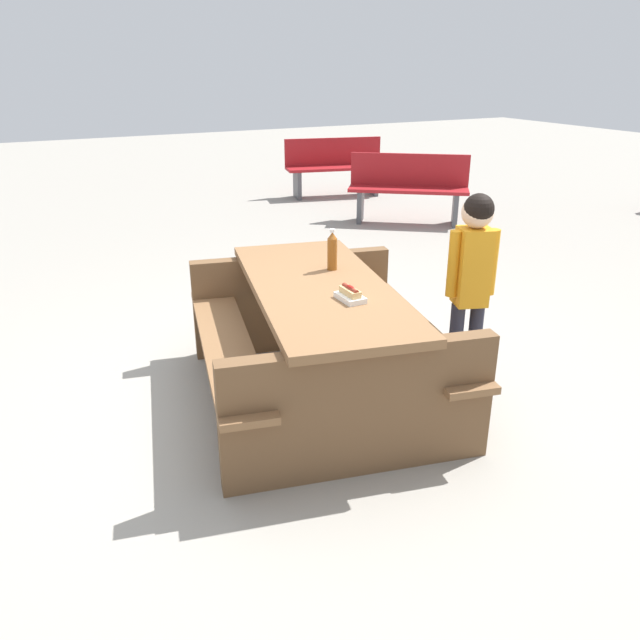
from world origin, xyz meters
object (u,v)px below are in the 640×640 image
Objects in this scene: soda_bottle at (332,251)px; hotdog_tray at (350,295)px; child_in_coat at (472,268)px; park_bench_near at (408,187)px; picnic_table at (320,332)px; park_bench_far at (335,166)px.

hotdog_tray is at bearing -17.68° from soda_bottle.
child_in_coat reaches higher than park_bench_near.
picnic_table is at bearing -174.73° from hotdog_tray.
park_bench_near is (-3.83, 2.18, -0.35)m from child_in_coat.
soda_bottle is 0.16× the size of park_bench_far.
hotdog_tray is 0.15× the size of child_in_coat.
child_in_coat is 4.43m from park_bench_near.
soda_bottle is 6.01m from park_bench_far.
park_bench_near is at bearing 139.23° from picnic_table.
picnic_table is 1.65× the size of child_in_coat.
park_bench_near is 1.92m from park_bench_far.
child_in_coat is 0.80× the size of park_bench_far.
child_in_coat reaches higher than picnic_table.
hotdog_tray is (0.52, -0.17, -0.09)m from soda_bottle.
hotdog_tray is 4.94m from park_bench_near.
child_in_coat is at bearing -29.63° from park_bench_near.
picnic_table is 0.51m from soda_bottle.
picnic_table is 4.71m from park_bench_near.
soda_bottle is (-0.22, 0.19, 0.42)m from picnic_table.
soda_bottle is at bearing -40.68° from park_bench_near.
park_bench_near is 0.93× the size of park_bench_far.
park_bench_far is (-1.92, -0.03, 0.00)m from park_bench_near.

